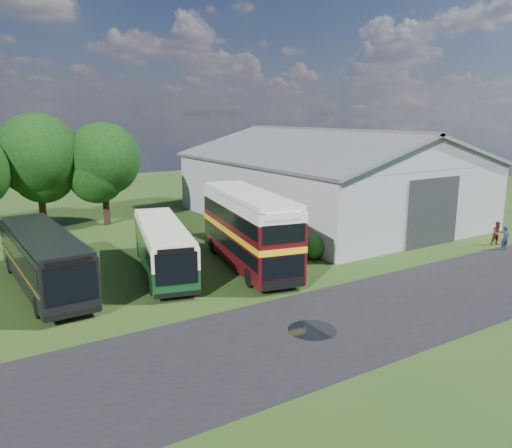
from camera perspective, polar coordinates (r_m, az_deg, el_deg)
ground at (r=25.90m, az=4.91°, el=-8.96°), size 120.00×120.00×0.00m
asphalt_road at (r=25.72m, az=14.44°, el=-9.48°), size 60.00×8.00×0.02m
puddle at (r=22.87m, az=6.45°, el=-11.99°), size 2.20×2.20×0.01m
storage_shed at (r=46.29m, az=7.97°, el=5.79°), size 18.80×24.80×8.15m
tree_mid at (r=44.59m, az=-23.69°, el=7.23°), size 6.80×6.80×9.60m
tree_right_a at (r=44.68m, az=-17.06°, el=7.10°), size 6.26×6.26×8.83m
shrub_front at (r=33.65m, az=6.40°, el=-3.91°), size 1.70×1.70×1.70m
shrub_mid at (r=35.17m, az=4.37°, el=-3.15°), size 1.60×1.60×1.60m
shrub_back at (r=36.74m, az=2.52°, el=-2.44°), size 1.80×1.80×1.80m
bus_green_single at (r=30.75m, az=-10.61°, el=-2.54°), size 5.14×11.13×2.99m
bus_maroon_double at (r=31.16m, az=-0.88°, el=-0.66°), size 4.97×11.39×4.75m
bus_dark_single at (r=29.67m, az=-23.08°, el=-3.67°), size 3.08×11.71×3.21m
visitor_a at (r=39.39m, az=26.60°, el=-1.47°), size 0.63×0.42×1.71m
visitor_b at (r=40.56m, az=25.88°, el=-1.00°), size 1.06×0.98×1.76m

